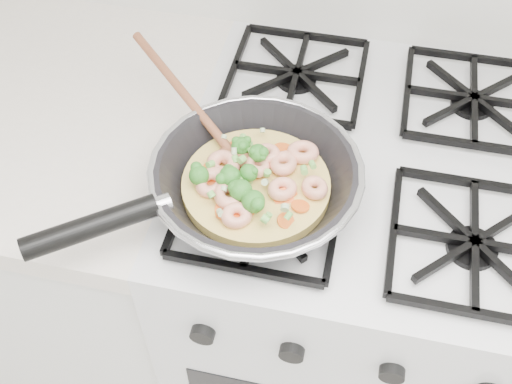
# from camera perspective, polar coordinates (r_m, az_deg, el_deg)

# --- Properties ---
(stove) EXTENTS (0.60, 0.60, 0.92)m
(stove) POSITION_cam_1_polar(r_m,az_deg,el_deg) (1.35, 8.01, -9.57)
(stove) COLOR white
(stove) RESTS_ON ground
(skillet) EXTENTS (0.42, 0.42, 0.10)m
(skillet) POSITION_cam_1_polar(r_m,az_deg,el_deg) (0.87, -0.44, 1.10)
(skillet) COLOR black
(skillet) RESTS_ON stove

